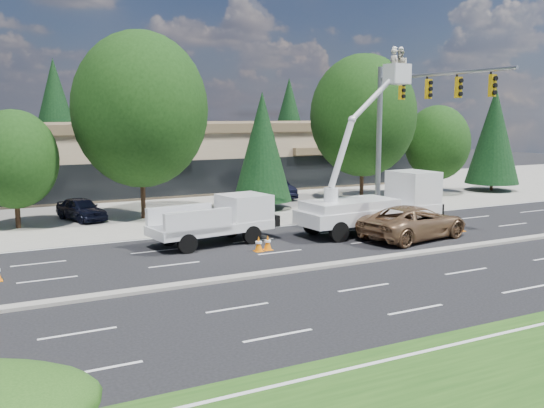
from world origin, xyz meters
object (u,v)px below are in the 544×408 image
minivan (414,222)px  signal_mast (403,117)px  utility_pickup (219,224)px  bucket_truck (379,194)px

minivan → signal_mast: bearing=-41.4°
utility_pickup → minivan: bearing=-28.6°
utility_pickup → bucket_truck: 8.90m
signal_mast → utility_pickup: bearing=-176.2°
utility_pickup → minivan: 9.75m
minivan → bucket_truck: bearing=-1.4°
signal_mast → utility_pickup: 12.83m
utility_pickup → bucket_truck: bearing=-14.8°
utility_pickup → minivan: utility_pickup is taller
signal_mast → bucket_truck: bearing=-148.0°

